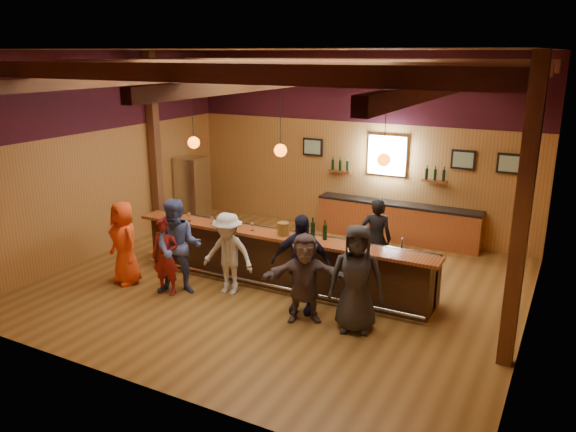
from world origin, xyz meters
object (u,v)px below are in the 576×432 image
Objects in this scene: customer_redvest at (166,256)px; customer_white at (228,254)px; customer_brown at (305,278)px; bartender at (376,239)px; customer_dark at (356,279)px; stainless_fridge at (193,191)px; customer_navy at (301,264)px; ice_bucket at (283,229)px; bar_counter at (285,258)px; bottle_a at (313,230)px; back_bar_cabinet at (397,222)px; customer_orange at (124,243)px; customer_denim at (178,247)px.

customer_white reaches higher than customer_redvest.
bartender is (0.44, 2.37, 0.06)m from customer_brown.
bartender is (-0.46, 2.29, -0.07)m from customer_dark.
customer_redvest is at bearing -59.26° from stainless_fridge.
customer_navy is 7.27× the size of ice_bucket.
bar_counter is at bearing 102.31° from customer_brown.
stainless_fridge is 5.79m from bartender.
customer_dark is at bearing -21.90° from customer_brown.
bottle_a is at bearing 123.71° from customer_dark.
customer_navy is at bearing 59.20° from bartender.
customer_brown reaches higher than back_bar_cabinet.
customer_navy is (3.67, 0.46, 0.06)m from customer_orange.
customer_navy is (0.85, -1.02, 0.38)m from bar_counter.
customer_redvest is 0.94× the size of customer_white.
bartender is (5.63, -1.38, -0.06)m from stainless_fridge.
customer_denim is 1.16× the size of customer_white.
stainless_fridge reaches higher than customer_white.
bar_counter is 3.50× the size of stainless_fridge.
bar_counter is 1.38m from customer_navy.
customer_orange is 2.17m from customer_white.
stainless_fridge is at bearing 131.54° from customer_dark.
stainless_fridge reaches higher than bar_counter.
bottle_a is at bearing -97.65° from back_bar_cabinet.
customer_redvest is (1.06, -0.04, -0.09)m from customer_orange.
customer_brown is at bearing -70.92° from bottle_a.
back_bar_cabinet is (1.18, 3.57, -0.05)m from bar_counter.
customer_brown is 0.91m from customer_dark.
stainless_fridge is (-5.30, -1.12, 0.42)m from back_bar_cabinet.
customer_dark is (6.08, -3.67, 0.01)m from stainless_fridge.
bottle_a is at bearing 13.53° from ice_bucket.
customer_dark reaches higher than ice_bucket.
customer_white is at bearing 18.22° from customer_redvest.
customer_brown is 0.86× the size of customer_dark.
bartender is (0.66, 2.09, -0.06)m from customer_navy.
bar_counter reaches higher than back_bar_cabinet.
customer_navy is at bearing -18.33° from customer_denim.
customer_brown is at bearing -46.40° from ice_bucket.
back_bar_cabinet is 2.22× the size of stainless_fridge.
bar_counter is at bearing 22.01° from bartender.
customer_redvest is 0.81× the size of customer_denim.
customer_redvest reaches higher than back_bar_cabinet.
customer_navy is at bearing -7.07° from customer_white.
customer_redvest reaches higher than ice_bucket.
customer_orange is 3.89m from customer_brown.
ice_bucket is at bearing -166.47° from bottle_a.
customer_denim is 4.76× the size of bottle_a.
customer_navy is 0.37m from customer_brown.
customer_navy is (-0.33, -4.59, 0.42)m from back_bar_cabinet.
stainless_fridge is 1.15× the size of customer_brown.
bartender is at bearing 52.31° from customer_brown.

